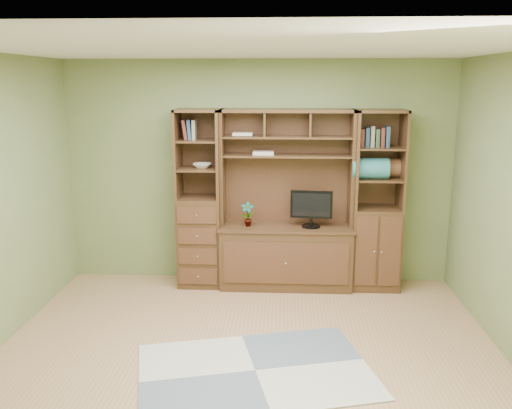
# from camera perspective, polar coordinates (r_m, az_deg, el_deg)

# --- Properties ---
(room) EXTENTS (4.60, 4.10, 2.64)m
(room) POSITION_cam_1_polar(r_m,az_deg,el_deg) (4.41, -0.97, -0.93)
(room) COLOR tan
(room) RESTS_ON ground
(center_hutch) EXTENTS (1.54, 0.53, 2.05)m
(center_hutch) POSITION_cam_1_polar(r_m,az_deg,el_deg) (6.16, 3.22, 0.39)
(center_hutch) COLOR #452B18
(center_hutch) RESTS_ON ground
(left_tower) EXTENTS (0.50, 0.45, 2.05)m
(left_tower) POSITION_cam_1_polar(r_m,az_deg,el_deg) (6.27, -5.96, 0.57)
(left_tower) COLOR #452B18
(left_tower) RESTS_ON ground
(right_tower) EXTENTS (0.55, 0.45, 2.05)m
(right_tower) POSITION_cam_1_polar(r_m,az_deg,el_deg) (6.29, 12.60, 0.36)
(right_tower) COLOR #452B18
(right_tower) RESTS_ON ground
(rug) EXTENTS (2.15, 1.69, 0.01)m
(rug) POSITION_cam_1_polar(r_m,az_deg,el_deg) (4.70, -0.09, -17.10)
(rug) COLOR gray
(rug) RESTS_ON ground
(monitor) EXTENTS (0.49, 0.26, 0.58)m
(monitor) POSITION_cam_1_polar(r_m,az_deg,el_deg) (6.13, 5.86, 0.24)
(monitor) COLOR black
(monitor) RESTS_ON center_hutch
(orchid) EXTENTS (0.15, 0.10, 0.28)m
(orchid) POSITION_cam_1_polar(r_m,az_deg,el_deg) (6.17, -0.90, -1.04)
(orchid) COLOR #9B4234
(orchid) RESTS_ON center_hutch
(magazines) EXTENTS (0.23, 0.17, 0.04)m
(magazines) POSITION_cam_1_polar(r_m,az_deg,el_deg) (6.16, 0.79, 5.46)
(magazines) COLOR beige
(magazines) RESTS_ON center_hutch
(bowl) EXTENTS (0.21, 0.21, 0.05)m
(bowl) POSITION_cam_1_polar(r_m,az_deg,el_deg) (6.19, -5.69, 4.10)
(bowl) COLOR silver
(bowl) RESTS_ON left_tower
(blanket_teal) EXTENTS (0.40, 0.23, 0.23)m
(blanket_teal) POSITION_cam_1_polar(r_m,az_deg,el_deg) (6.15, 11.91, 3.74)
(blanket_teal) COLOR #2F757C
(blanket_teal) RESTS_ON right_tower
(blanket_red) EXTENTS (0.38, 0.21, 0.21)m
(blanket_red) POSITION_cam_1_polar(r_m,az_deg,el_deg) (6.31, 13.45, 3.79)
(blanket_red) COLOR brown
(blanket_red) RESTS_ON right_tower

